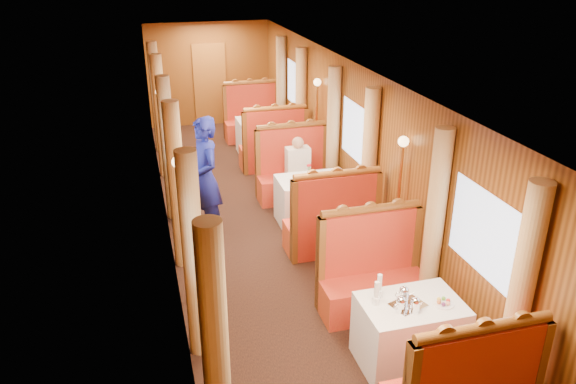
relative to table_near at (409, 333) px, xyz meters
name	(u,v)px	position (x,y,z in m)	size (l,w,h in m)	color
floor	(266,227)	(-0.75, 3.50, -0.38)	(3.00, 12.00, 0.01)	black
ceiling	(263,71)	(-0.75, 3.50, 2.12)	(3.00, 12.00, 0.01)	silver
wall_far	(209,74)	(-0.75, 9.50, 0.88)	(3.00, 2.50, 0.01)	brown
wall_left	(164,163)	(-2.25, 3.50, 0.88)	(12.00, 2.50, 0.01)	brown
wall_right	(357,145)	(0.75, 3.50, 0.88)	(12.00, 2.50, 0.01)	brown
doorway_far	(210,85)	(-0.75, 9.47, 0.62)	(0.80, 0.04, 2.00)	brown
table_near	(409,333)	(0.00, 0.00, 0.00)	(1.05, 0.72, 0.75)	white
banquette_near_aft	(372,279)	(0.00, 1.01, 0.05)	(1.30, 0.55, 1.34)	#AD1317
table_mid	(311,201)	(0.00, 3.50, 0.00)	(1.05, 0.72, 0.75)	white
banquette_mid_fwd	(331,225)	(0.00, 2.49, 0.05)	(1.30, 0.55, 1.34)	#AD1317
banquette_mid_aft	(293,175)	(0.00, 4.51, 0.05)	(1.30, 0.55, 1.34)	#AD1317
table_far	(262,136)	(0.00, 7.00, 0.00)	(1.05, 0.72, 0.75)	white
banquette_far_fwd	(274,149)	(0.00, 5.99, 0.05)	(1.30, 0.55, 1.34)	#AD1317
banquette_far_aft	(253,121)	(0.00, 8.01, 0.05)	(1.30, 0.55, 1.34)	#AD1317
tea_tray	(408,305)	(-0.07, -0.03, 0.38)	(0.34, 0.26, 0.01)	silver
teapot_left	(401,306)	(-0.19, -0.11, 0.44)	(0.16, 0.12, 0.13)	silver
teapot_right	(415,307)	(-0.05, -0.15, 0.44)	(0.16, 0.12, 0.13)	silver
teapot_back	(404,296)	(-0.08, 0.05, 0.44)	(0.17, 0.13, 0.14)	silver
fruit_plate	(443,303)	(0.30, -0.11, 0.39)	(0.21, 0.21, 0.05)	white
cup_inboard	(376,295)	(-0.37, 0.08, 0.48)	(0.08, 0.08, 0.26)	white
cup_outboard	(379,288)	(-0.29, 0.20, 0.48)	(0.08, 0.08, 0.26)	white
rose_vase_mid	(309,168)	(-0.03, 3.51, 0.55)	(0.06, 0.06, 0.36)	silver
rose_vase_far	(263,111)	(0.01, 6.96, 0.55)	(0.06, 0.06, 0.36)	silver
window_left_near	(189,275)	(-2.24, 0.00, 1.07)	(1.20, 0.90, 0.01)	#98ADCC
curtain_left_near_a	(216,355)	(-2.13, -0.78, 0.80)	(0.22, 0.22, 2.35)	tan
curtain_left_near_b	(193,258)	(-2.13, 0.78, 0.80)	(0.22, 0.22, 2.35)	tan
window_right_near	(484,234)	(0.74, 0.00, 1.07)	(1.20, 0.90, 0.01)	#98ADCC
curtain_right_near_a	(519,301)	(0.63, -0.78, 0.80)	(0.22, 0.22, 2.35)	tan
curtain_right_near_b	(434,226)	(0.63, 0.78, 0.80)	(0.22, 0.22, 2.35)	tan
window_left_mid	(163,149)	(-2.24, 3.50, 1.07)	(1.20, 0.90, 0.01)	#98ADCC
curtain_left_mid_a	(177,187)	(-2.13, 2.72, 0.80)	(0.22, 0.22, 2.35)	tan
curtain_left_mid_b	(168,150)	(-2.13, 4.28, 0.80)	(0.22, 0.22, 2.35)	tan
window_right_mid	(356,133)	(0.74, 3.50, 1.07)	(1.20, 0.90, 0.01)	#98ADCC
curtain_right_mid_a	(369,167)	(0.63, 2.72, 0.80)	(0.22, 0.22, 2.35)	tan
curtain_right_mid_b	(333,136)	(0.63, 4.28, 0.80)	(0.22, 0.22, 2.35)	tan
window_left_far	(152,93)	(-2.24, 7.00, 1.07)	(1.20, 0.90, 0.01)	#98ADCC
curtain_left_far_a	(161,117)	(-2.13, 6.22, 0.80)	(0.22, 0.22, 2.35)	tan
curtain_left_far_b	(156,97)	(-2.13, 7.78, 0.80)	(0.22, 0.22, 2.35)	tan
window_right_far	(295,85)	(0.74, 7.00, 1.07)	(1.20, 0.90, 0.01)	#98ADCC
curtain_right_far_a	(301,107)	(0.63, 6.22, 0.80)	(0.22, 0.22, 2.35)	tan
curtain_right_far_b	(281,90)	(0.63, 7.78, 0.80)	(0.22, 0.22, 2.35)	tan
sconce_left_fore	(181,202)	(-2.15, 1.75, 1.01)	(0.14, 0.14, 1.95)	#BF8C3F
sconce_right_fore	(400,178)	(0.65, 1.75, 1.01)	(0.14, 0.14, 1.95)	#BF8C3F
sconce_left_aft	(162,120)	(-2.15, 5.25, 1.01)	(0.14, 0.14, 1.95)	#BF8C3F
sconce_right_aft	(317,109)	(0.65, 5.25, 1.01)	(0.14, 0.14, 1.95)	#BF8C3F
steward	(205,178)	(-1.66, 3.53, 0.56)	(0.68, 0.45, 1.88)	navy
passenger	(298,164)	(0.00, 4.22, 0.37)	(0.40, 0.44, 0.76)	beige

